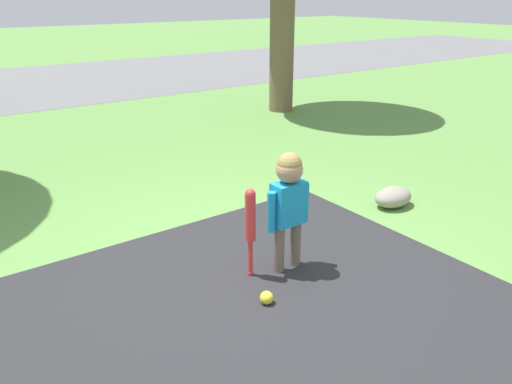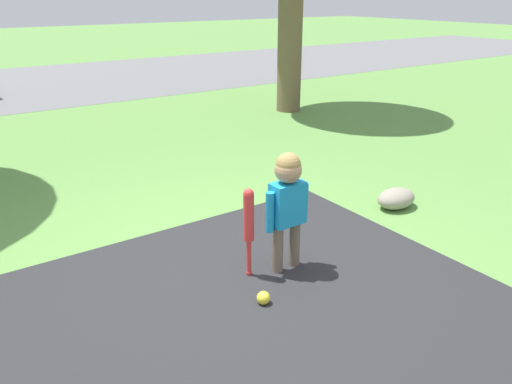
% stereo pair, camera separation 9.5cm
% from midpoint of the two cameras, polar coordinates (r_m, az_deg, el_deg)
% --- Properties ---
extents(ground_plane, '(60.00, 60.00, 0.00)m').
position_cam_midpoint_polar(ground_plane, '(3.73, -1.48, -9.56)').
color(ground_plane, '#5B8C42').
extents(street_strip, '(40.00, 6.00, 0.01)m').
position_cam_midpoint_polar(street_strip, '(12.49, -26.55, 10.74)').
color(street_strip, slate).
rests_on(street_strip, ground).
extents(child, '(0.37, 0.20, 0.91)m').
position_cam_midpoint_polar(child, '(3.57, 4.39, -0.43)').
color(child, '#6B5B4C').
rests_on(child, ground).
extents(baseball_bat, '(0.08, 0.08, 0.69)m').
position_cam_midpoint_polar(baseball_bat, '(3.53, -0.07, -3.28)').
color(baseball_bat, red).
rests_on(baseball_bat, ground).
extents(sports_ball, '(0.09, 0.09, 0.09)m').
position_cam_midpoint_polar(sports_ball, '(3.41, 1.68, -12.01)').
color(sports_ball, yellow).
rests_on(sports_ball, ground).
extents(edging_rock, '(0.41, 0.29, 0.19)m').
position_cam_midpoint_polar(edging_rock, '(5.01, 16.26, -0.71)').
color(edging_rock, gray).
rests_on(edging_rock, ground).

